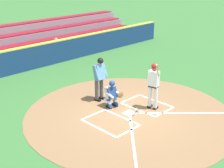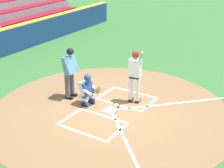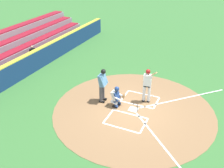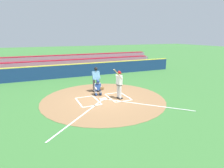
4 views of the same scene
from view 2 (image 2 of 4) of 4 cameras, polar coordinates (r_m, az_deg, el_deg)
name	(u,v)px [view 2 (image 2 of 4)]	position (r m, az deg, el deg)	size (l,w,h in m)	color
ground_plane	(111,111)	(11.05, -0.20, -4.60)	(120.00, 120.00, 0.00)	#387033
dirt_circle	(111,110)	(11.05, -0.20, -4.57)	(8.00, 8.00, 0.01)	olive
home_plate_and_chalk	(134,117)	(10.66, 3.82, -5.71)	(7.93, 4.91, 0.01)	white
batter	(135,73)	(11.18, 3.99, 1.91)	(0.87, 0.83, 2.13)	white
catcher	(88,89)	(11.23, -4.22, -0.84)	(0.59, 0.62, 1.13)	black
plate_umpire	(70,70)	(11.61, -7.29, 2.48)	(0.60, 0.43, 1.86)	#4C4C51
baseball	(147,95)	(12.12, 6.06, -1.88)	(0.07, 0.07, 0.07)	white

